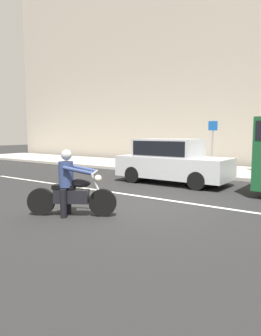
# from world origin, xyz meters

# --- Properties ---
(ground_plane) EXTENTS (80.00, 80.00, 0.00)m
(ground_plane) POSITION_xyz_m (0.00, 0.00, 0.00)
(ground_plane) COLOR black
(sidewalk_slab) EXTENTS (40.00, 4.40, 0.14)m
(sidewalk_slab) POSITION_xyz_m (0.00, 8.00, 0.07)
(sidewalk_slab) COLOR #A8A399
(sidewalk_slab) RESTS_ON ground_plane
(building_facade) EXTENTS (40.00, 1.40, 14.32)m
(building_facade) POSITION_xyz_m (0.00, 11.40, 7.16)
(building_facade) COLOR #A89E8E
(building_facade) RESTS_ON ground_plane
(lane_marking_stripe) EXTENTS (18.00, 0.14, 0.01)m
(lane_marking_stripe) POSITION_xyz_m (0.64, 0.90, 0.00)
(lane_marking_stripe) COLOR silver
(lane_marking_stripe) RESTS_ON ground_plane
(motorcycle_with_rider_denim_blue) EXTENTS (1.86, 1.23, 1.56)m
(motorcycle_with_rider_denim_blue) POSITION_xyz_m (-0.77, -1.91, 0.64)
(motorcycle_with_rider_denim_blue) COLOR black
(motorcycle_with_rider_denim_blue) RESTS_ON ground_plane
(parked_sedan_silver) EXTENTS (4.33, 1.82, 1.72)m
(parked_sedan_silver) POSITION_xyz_m (-1.15, 3.69, 0.88)
(parked_sedan_silver) COLOR #B2B5BA
(parked_sedan_silver) RESTS_ON ground_plane
(street_sign_post) EXTENTS (0.44, 0.08, 2.40)m
(street_sign_post) POSITION_xyz_m (-0.93, 7.33, 1.60)
(street_sign_post) COLOR gray
(street_sign_post) RESTS_ON sidewalk_slab
(pedestrian_bystander) EXTENTS (0.34, 0.34, 1.77)m
(pedestrian_bystander) POSITION_xyz_m (0.78, 8.62, 1.18)
(pedestrian_bystander) COLOR black
(pedestrian_bystander) RESTS_ON sidewalk_slab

